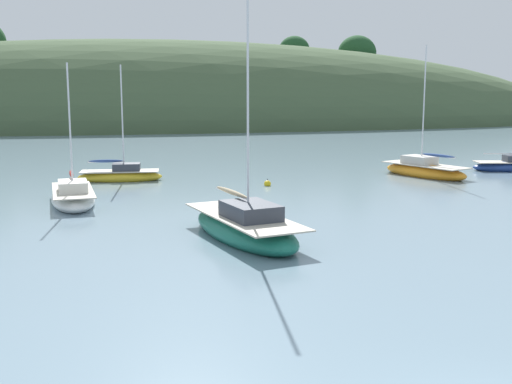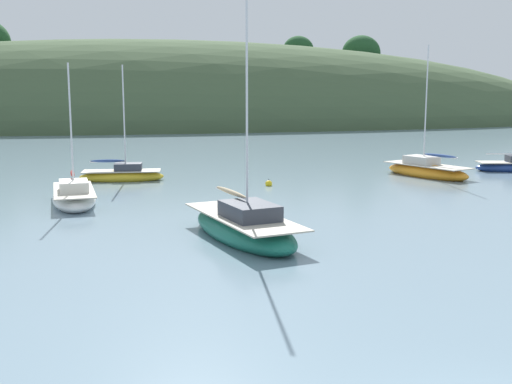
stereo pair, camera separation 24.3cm
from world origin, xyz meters
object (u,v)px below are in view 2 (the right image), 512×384
(sailboat_white_near, at_px, (74,197))
(sailboat_red_portside, at_px, (122,175))
(sailboat_yellow_far, at_px, (244,227))
(sailboat_navy_dinghy, at_px, (426,170))
(mooring_buoy_outer, at_px, (269,184))

(sailboat_white_near, distance_m, sailboat_red_portside, 8.73)
(sailboat_yellow_far, relative_size, sailboat_red_portside, 1.39)
(sailboat_navy_dinghy, bearing_deg, sailboat_yellow_far, -135.92)
(sailboat_red_portside, bearing_deg, sailboat_yellow_far, -75.10)
(sailboat_red_portside, bearing_deg, sailboat_white_near, -106.82)
(sailboat_white_near, relative_size, mooring_buoy_outer, 13.97)
(sailboat_yellow_far, bearing_deg, sailboat_navy_dinghy, 44.08)
(sailboat_red_portside, height_order, sailboat_navy_dinghy, sailboat_navy_dinghy)
(mooring_buoy_outer, bearing_deg, sailboat_red_portside, 154.34)
(sailboat_white_near, height_order, sailboat_navy_dinghy, sailboat_navy_dinghy)
(mooring_buoy_outer, bearing_deg, sailboat_white_near, -160.58)
(sailboat_navy_dinghy, relative_size, mooring_buoy_outer, 17.04)
(sailboat_yellow_far, bearing_deg, sailboat_red_portside, 104.90)
(sailboat_white_near, height_order, sailboat_red_portside, sailboat_red_portside)
(sailboat_yellow_far, height_order, mooring_buoy_outer, sailboat_yellow_far)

